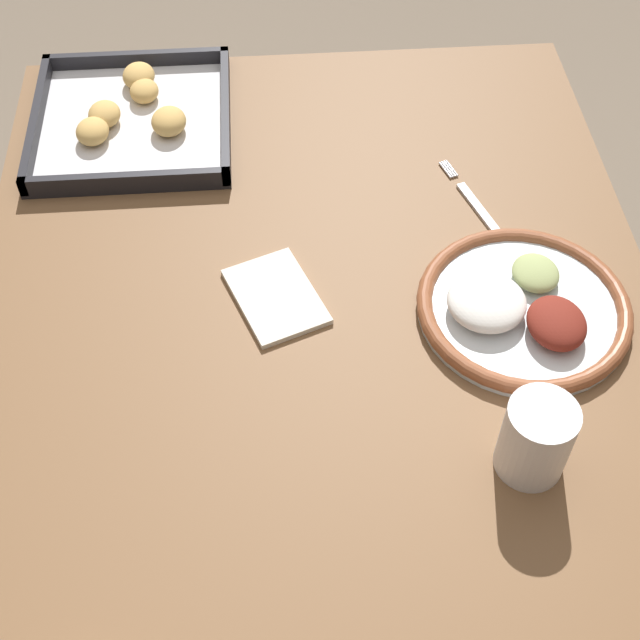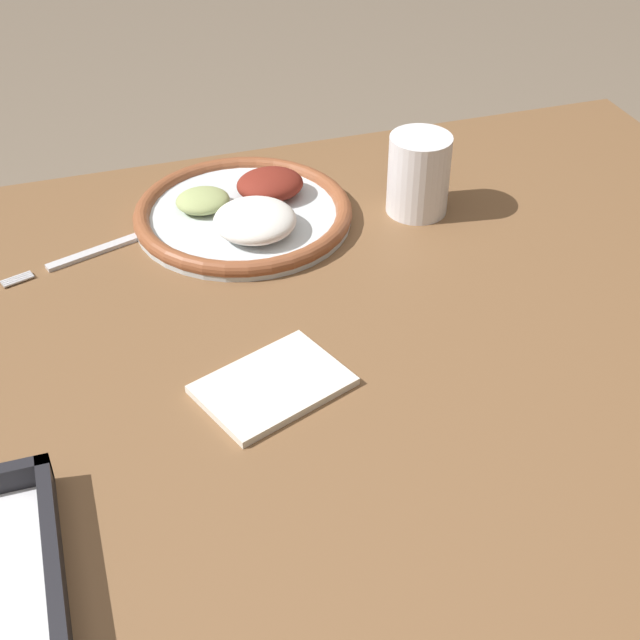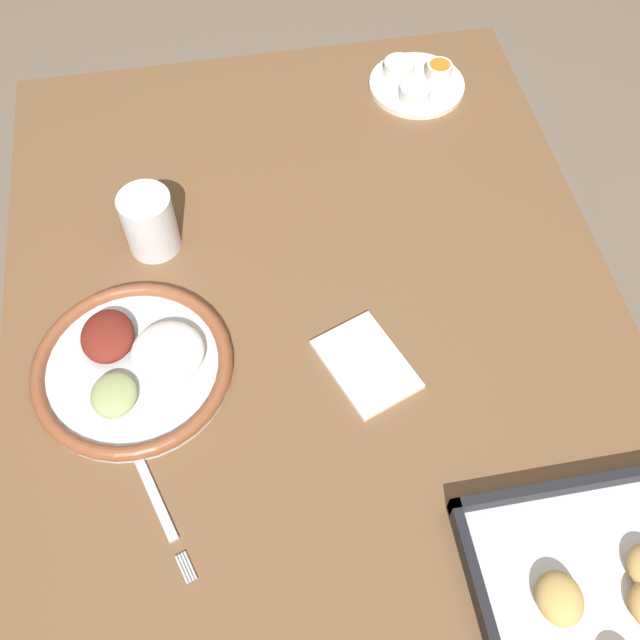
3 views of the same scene
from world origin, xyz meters
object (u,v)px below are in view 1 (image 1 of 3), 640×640
(dinner_plate, at_px, (522,307))
(fork, at_px, (483,214))
(drinking_cup, at_px, (536,439))
(baking_tray, at_px, (132,117))
(napkin, at_px, (276,296))

(dinner_plate, xyz_separation_m, fork, (0.18, 0.01, -0.01))
(fork, xyz_separation_m, drinking_cup, (-0.39, 0.02, 0.05))
(drinking_cup, bearing_deg, baking_tray, 36.84)
(dinner_plate, height_order, drinking_cup, drinking_cup)
(fork, bearing_deg, dinner_plate, 165.71)
(fork, relative_size, drinking_cup, 2.07)
(drinking_cup, bearing_deg, napkin, 45.80)
(fork, height_order, drinking_cup, drinking_cup)
(dinner_plate, distance_m, fork, 0.18)
(dinner_plate, bearing_deg, drinking_cup, 169.72)
(fork, distance_m, baking_tray, 0.55)
(dinner_plate, bearing_deg, napkin, 80.92)
(drinking_cup, bearing_deg, dinner_plate, -10.28)
(baking_tray, distance_m, drinking_cup, 0.78)
(drinking_cup, distance_m, napkin, 0.37)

